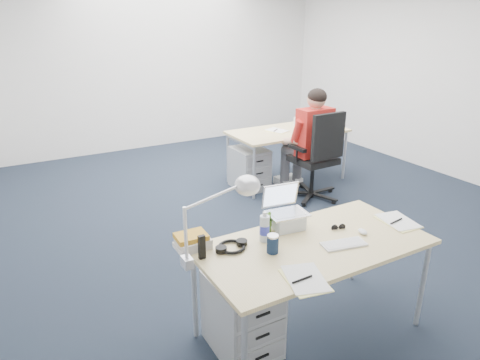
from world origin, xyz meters
name	(u,v)px	position (x,y,z in m)	size (l,w,h in m)	color
floor	(273,214)	(0.00, 0.00, 0.00)	(7.00, 7.00, 0.00)	black
room	(278,65)	(0.00, 0.00, 1.71)	(6.02, 7.02, 2.80)	silver
desk_near	(314,249)	(-0.88, -1.80, 0.68)	(1.60, 0.80, 0.73)	#D2B979
desk_far	(288,134)	(0.79, 0.87, 0.68)	(1.60, 0.80, 0.73)	#D2B979
office_chair	(314,174)	(0.72, 0.17, 0.32)	(0.73, 0.73, 1.14)	black
seated_person	(306,143)	(0.72, 0.36, 0.69)	(0.43, 0.75, 1.38)	red
drawer_pedestal_near	(242,314)	(-1.39, -1.70, 0.28)	(0.40, 0.50, 0.55)	#AFB2B5
drawer_pedestal_far	(249,168)	(0.19, 0.89, 0.28)	(0.40, 0.50, 0.55)	#AFB2B5
silver_laptop	(287,209)	(-0.91, -1.51, 0.88)	(0.29, 0.23, 0.30)	silver
wireless_keyboard	(344,244)	(-0.72, -1.92, 0.74)	(0.30, 0.13, 0.02)	white
computer_mouse	(363,232)	(-0.49, -1.86, 0.75)	(0.05, 0.09, 0.03)	white
headphones	(232,246)	(-1.40, -1.59, 0.75)	(0.24, 0.19, 0.04)	black
can_koozie	(273,244)	(-1.19, -1.76, 0.79)	(0.08, 0.08, 0.13)	#152643
water_bottle	(265,227)	(-1.16, -1.60, 0.84)	(0.07, 0.07, 0.22)	silver
bear_figurine	(267,222)	(-1.07, -1.49, 0.81)	(0.08, 0.06, 0.15)	#37711E
book_stack	(192,241)	(-1.63, -1.45, 0.78)	(0.22, 0.17, 0.10)	silver
cordless_phone	(202,247)	(-1.63, -1.60, 0.81)	(0.04, 0.03, 0.16)	black
papers_left	(305,280)	(-1.21, -2.13, 0.74)	(0.22, 0.31, 0.01)	#FFF893
papers_right	(398,222)	(-0.13, -1.86, 0.74)	(0.21, 0.30, 0.01)	#FFF893
sunglasses	(338,227)	(-0.59, -1.72, 0.74)	(0.11, 0.05, 0.03)	black
desk_lamp	(210,221)	(-1.59, -1.65, 1.00)	(0.48, 0.17, 0.55)	silver
dark_laptop	(310,124)	(0.99, 0.64, 0.84)	(0.31, 0.30, 0.23)	black
far_cup	(296,121)	(1.08, 1.07, 0.78)	(0.08, 0.08, 0.11)	white
far_papers	(277,131)	(0.64, 0.91, 0.73)	(0.20, 0.29, 0.01)	white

